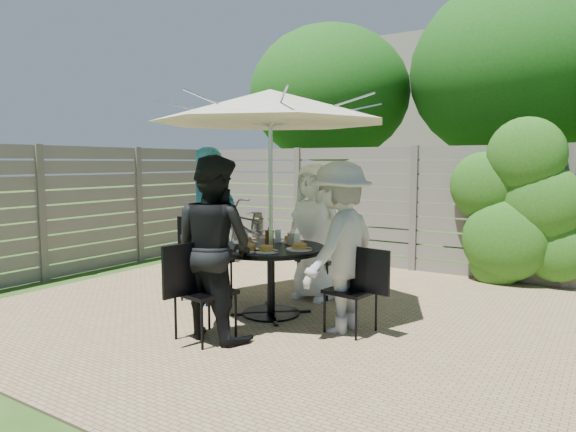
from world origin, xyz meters
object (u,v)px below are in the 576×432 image
Objects in this scene: chair_back at (321,273)px; person_back at (315,232)px; plate_right at (299,247)px; coffee_cup at (291,239)px; plate_back at (291,240)px; chair_front at (204,312)px; syrup_jug at (269,238)px; plate_left at (245,241)px; plate_extra at (266,250)px; chair_left at (206,277)px; person_right at (340,247)px; glass_right at (297,241)px; person_left at (213,226)px; plate_front at (248,249)px; patio_table at (271,268)px; person_front at (214,248)px; umbrella at (270,107)px; glass_left at (245,239)px; glass_back at (278,236)px; chair_right at (352,308)px; bicycle at (247,226)px.

person_back is at bearing -4.02° from chair_back.
plate_right is 0.34m from coffee_cup.
plate_back is at bearing 122.01° from coffee_cup.
chair_front is at bearing -4.56° from chair_back.
plate_left is at bearing -174.07° from syrup_jug.
plate_extra is at bearing -59.09° from syrup_jug.
chair_left is 6.04× the size of syrup_jug.
person_right is (1.79, -0.11, 0.52)m from chair_left.
syrup_jug is (-0.89, 0.10, 0.01)m from person_right.
glass_right is 0.88× the size of syrup_jug.
person_left is 14.82× the size of coffee_cup.
person_left reaches higher than plate_front.
syrup_jug is (-0.08, -0.31, 0.06)m from plate_back.
coffee_cup is at bearing 62.03° from patio_table.
glass_right reaches higher than coffee_cup.
chair_left is 0.58× the size of person_front.
glass_left is at bearing -161.53° from umbrella.
plate_right is 0.53m from glass_back.
person_left is 6.84× the size of plate_right.
coffee_cup is at bearing 38.57° from glass_left.
chair_back reaches higher than chair_right.
patio_table is 0.99m from chair_back.
umbrella reaches higher than plate_right.
umbrella is 18.26× the size of glass_right.
chair_left reaches higher than chair_front.
person_right reaches higher than glass_left.
person_back reaches higher than glass_left.
person_right is at bearing -47.38° from bicycle.
plate_left is 2.17× the size of coffee_cup.
plate_front is (0.81, -0.41, -0.12)m from person_left.
person_front is (-0.11, -1.79, 0.55)m from chair_back.
plate_back is at bearing -66.55° from person_left.
chair_right is 5.98× the size of glass_right.
umbrella reaches higher than chair_left.
glass_left is (-0.18, -0.35, 0.00)m from glass_back.
chair_back is 0.77m from plate_back.
glass_back reaches higher than plate_extra.
bicycle is at bearing 135.44° from plate_right.
person_left reaches higher than plate_right.
glass_back is (-0.11, -0.09, 0.05)m from plate_back.
person_left is 1.10m from glass_right.
person_left is 6.84× the size of plate_back.
umbrella is 9.83× the size of plate_right.
patio_table is 0.41m from glass_left.
coffee_cup is at bearing 76.69° from plate_front.
plate_left is 0.13× the size of bicycle.
chair_left is 3.72× the size of plate_front.
plate_back is at bearing 57.29° from glass_left.
plate_front is at bearing 24.10° from chair_right.
chair_right is 1.35m from glass_left.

